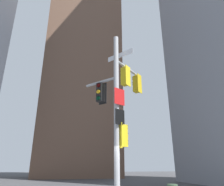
# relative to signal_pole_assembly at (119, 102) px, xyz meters

# --- Properties ---
(building_mid_block) EXTENTS (12.96, 12.96, 41.80)m
(building_mid_block) POSITION_rel_signal_pole_assembly_xyz_m (-0.91, 27.25, 16.23)
(building_mid_block) COLOR brown
(building_mid_block) RESTS_ON ground
(signal_pole_assembly) EXTENTS (3.29, 2.16, 8.22)m
(signal_pole_assembly) POSITION_rel_signal_pole_assembly_xyz_m (0.00, 0.00, 0.00)
(signal_pole_assembly) COLOR #B2B2B5
(signal_pole_assembly) RESTS_ON ground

